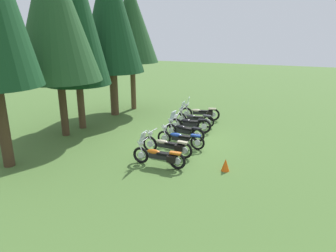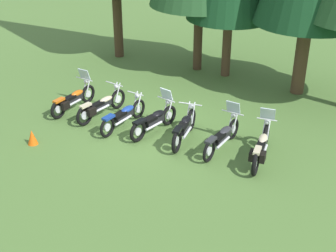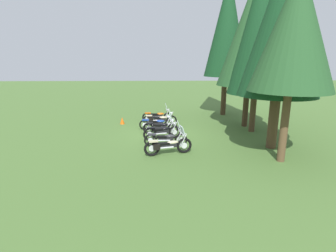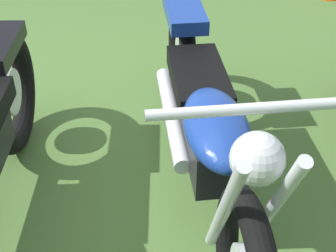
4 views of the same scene
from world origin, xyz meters
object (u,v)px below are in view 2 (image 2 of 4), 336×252
at_px(motorcycle_3, 155,120).
at_px(motorcycle_4, 184,127).
at_px(motorcycle_2, 124,115).
at_px(motorcycle_5, 222,136).
at_px(motorcycle_0, 73,99).
at_px(motorcycle_1, 101,105).
at_px(traffic_cone, 32,137).
at_px(motorcycle_6, 261,147).

bearing_deg(motorcycle_3, motorcycle_4, -78.89).
xyz_separation_m(motorcycle_3, motorcycle_4, (1.08, 0.09, 0.01)).
bearing_deg(motorcycle_4, motorcycle_3, 80.10).
bearing_deg(motorcycle_4, motorcycle_2, 84.11).
bearing_deg(motorcycle_5, motorcycle_0, 94.11).
bearing_deg(motorcycle_1, motorcycle_3, -84.19).
relative_size(motorcycle_0, traffic_cone, 4.67).
xyz_separation_m(motorcycle_1, motorcycle_5, (4.51, 0.40, 0.02)).
bearing_deg(motorcycle_2, motorcycle_4, -81.25).
relative_size(motorcycle_2, motorcycle_6, 0.98).
bearing_deg(motorcycle_5, motorcycle_6, -89.92).
bearing_deg(motorcycle_2, motorcycle_1, 83.54).
distance_m(motorcycle_2, traffic_cone, 2.99).
height_order(motorcycle_3, motorcycle_4, motorcycle_3).
bearing_deg(motorcycle_6, traffic_cone, 102.02).
relative_size(motorcycle_3, motorcycle_4, 1.00).
distance_m(motorcycle_2, motorcycle_6, 4.67).
bearing_deg(motorcycle_0, traffic_cone, -167.37).
relative_size(motorcycle_5, motorcycle_6, 0.98).
xyz_separation_m(motorcycle_1, motorcycle_6, (5.75, 0.44, 0.03)).
height_order(motorcycle_5, traffic_cone, motorcycle_5).
bearing_deg(motorcycle_3, motorcycle_5, -76.68).
bearing_deg(motorcycle_5, motorcycle_1, 93.60).
bearing_deg(motorcycle_0, motorcycle_5, -86.26).
distance_m(motorcycle_0, motorcycle_4, 4.44).
relative_size(motorcycle_6, traffic_cone, 4.90).
xyz_separation_m(motorcycle_0, motorcycle_2, (2.27, 0.03, -0.01)).
distance_m(motorcycle_4, traffic_cone, 4.74).
distance_m(motorcycle_4, motorcycle_5, 1.25).
bearing_deg(motorcycle_5, motorcycle_4, 97.42).
relative_size(motorcycle_2, motorcycle_3, 1.06).
distance_m(motorcycle_1, motorcycle_3, 2.19).
bearing_deg(motorcycle_0, motorcycle_1, -84.27).
height_order(motorcycle_2, traffic_cone, motorcycle_2).
height_order(motorcycle_6, traffic_cone, motorcycle_6).
xyz_separation_m(motorcycle_6, traffic_cone, (-6.27, -3.06, -0.23)).
xyz_separation_m(motorcycle_1, motorcycle_2, (1.11, -0.13, -0.00)).
height_order(motorcycle_1, motorcycle_2, motorcycle_1).
distance_m(motorcycle_3, motorcycle_6, 3.58).
bearing_deg(motorcycle_5, motorcycle_3, 95.50).
relative_size(motorcycle_3, traffic_cone, 4.56).
bearing_deg(motorcycle_0, motorcycle_2, -91.14).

